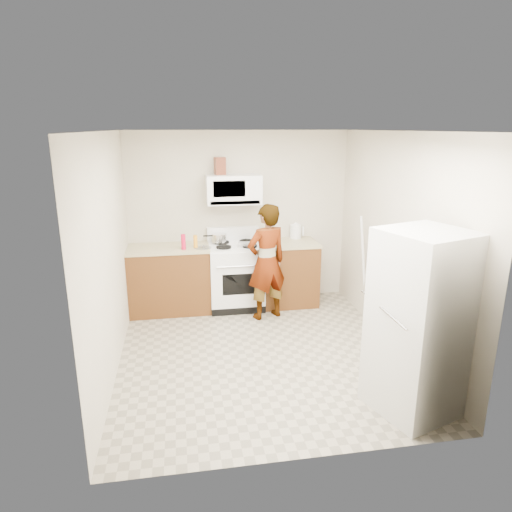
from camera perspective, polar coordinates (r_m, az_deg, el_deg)
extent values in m
plane|color=gray|center=(5.44, 0.57, -11.98)|extent=(3.60, 3.60, 0.00)
cube|color=beige|center=(6.71, -2.11, 4.74)|extent=(3.20, 0.02, 2.50)
cube|color=beige|center=(5.49, 17.19, 1.52)|extent=(0.02, 3.60, 2.50)
cube|color=#592E15|center=(6.57, -10.72, -3.00)|extent=(1.12, 0.62, 0.90)
cube|color=tan|center=(6.44, -10.94, 0.95)|extent=(1.14, 0.64, 0.03)
cube|color=#592E15|center=(6.75, 4.04, -2.25)|extent=(0.80, 0.62, 0.90)
cube|color=tan|center=(6.62, 4.12, 1.60)|extent=(0.82, 0.64, 0.03)
cube|color=white|center=(6.60, -2.54, -2.65)|extent=(0.76, 0.65, 0.90)
cube|color=white|center=(6.47, -2.59, 1.26)|extent=(0.76, 0.62, 0.03)
cube|color=white|center=(6.71, -2.90, 2.82)|extent=(0.76, 0.08, 0.20)
cube|color=white|center=(6.45, -2.82, 8.33)|extent=(0.76, 0.38, 0.40)
imported|color=tan|center=(6.12, 1.34, -0.78)|extent=(0.67, 0.55, 1.58)
cube|color=silver|center=(4.36, 19.77, -7.95)|extent=(0.89, 0.89, 1.70)
cylinder|color=white|center=(6.84, 4.98, 3.08)|extent=(0.18, 0.18, 0.20)
cube|color=#5F2816|center=(6.44, -4.54, 11.16)|extent=(0.16, 0.16, 0.24)
cylinder|color=silver|center=(6.54, -4.63, 2.27)|extent=(0.23, 0.23, 0.11)
cube|color=white|center=(6.38, -1.19, 1.44)|extent=(0.28, 0.20, 0.05)
cylinder|color=red|center=(6.26, -9.07, 1.76)|extent=(0.07, 0.07, 0.21)
cylinder|color=orange|center=(6.33, -7.58, 1.81)|extent=(0.07, 0.07, 0.17)
cylinder|color=#258718|center=(6.30, -9.09, 1.72)|extent=(0.06, 0.06, 0.18)
cylinder|color=silver|center=(6.32, -6.65, 1.07)|extent=(0.27, 0.27, 0.01)
cylinder|color=white|center=(6.34, 13.30, -1.27)|extent=(0.27, 0.20, 1.42)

